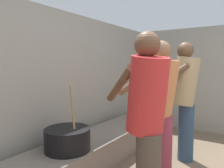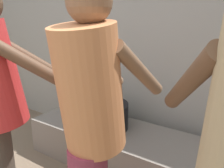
# 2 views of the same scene
# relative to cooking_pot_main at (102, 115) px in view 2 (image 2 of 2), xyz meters

# --- Properties ---
(block_enclosure_rear) EXTENTS (5.61, 0.20, 1.98)m
(block_enclosure_rear) POSITION_rel_cooking_pot_main_xyz_m (0.11, 0.56, 0.51)
(block_enclosure_rear) COLOR #9E998E
(block_enclosure_rear) RESTS_ON ground_plane
(hearth_ledge) EXTENTS (2.60, 0.60, 0.35)m
(hearth_ledge) POSITION_rel_cooking_pot_main_xyz_m (0.59, 0.04, -0.30)
(hearth_ledge) COLOR slate
(hearth_ledge) RESTS_ON ground_plane
(cooking_pot_main) EXTENTS (0.49, 0.49, 0.69)m
(cooking_pot_main) POSITION_rel_cooking_pot_main_xyz_m (0.00, 0.00, 0.00)
(cooking_pot_main) COLOR black
(cooking_pot_main) RESTS_ON hearth_ledge
(cook_in_orange_shirt) EXTENTS (0.36, 0.65, 1.53)m
(cook_in_orange_shirt) POSITION_rel_cooking_pot_main_xyz_m (0.55, -0.83, 0.39)
(cook_in_orange_shirt) COLOR #8C3347
(cook_in_orange_shirt) RESTS_ON ground_plane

